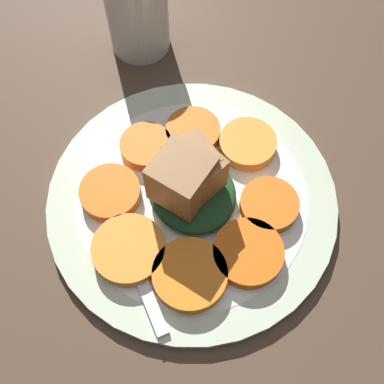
{
  "coord_description": "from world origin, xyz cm",
  "views": [
    {
      "loc": [
        18.4,
        -9.75,
        44.53
      ],
      "look_at": [
        0.0,
        0.0,
        4.1
      ],
      "focal_mm": 45.0,
      "sensor_mm": 36.0,
      "label": 1
    }
  ],
  "objects": [
    {
      "name": "carrot_slice_1",
      "position": [
        7.61,
        1.66,
        3.74
      ],
      "size": [
        6.41,
        6.41,
        1.28
      ],
      "primitive_type": "cylinder",
      "color": "#D76115",
      "rests_on": "plate"
    },
    {
      "name": "center_pile",
      "position": [
        -0.32,
        -0.1,
        6.11
      ],
      "size": [
        9.03,
        8.29,
        6.93
      ],
      "color": "#1E4723",
      "rests_on": "plate"
    },
    {
      "name": "carrot_slice_2",
      "position": [
        4.45,
        5.86,
        3.74
      ],
      "size": [
        5.56,
        5.56,
        1.28
      ],
      "primitive_type": "cylinder",
      "color": "orange",
      "rests_on": "plate"
    },
    {
      "name": "carrot_slice_3",
      "position": [
        -2.38,
        7.6,
        3.74
      ],
      "size": [
        5.76,
        5.76,
        1.28
      ],
      "primitive_type": "cylinder",
      "color": "orange",
      "rests_on": "plate"
    },
    {
      "name": "carrot_slice_0",
      "position": [
        6.96,
        -3.9,
        3.74
      ],
      "size": [
        6.67,
        6.67,
        1.28
      ],
      "primitive_type": "cylinder",
      "color": "orange",
      "rests_on": "plate"
    },
    {
      "name": "water_glass",
      "position": [
        -21.24,
        4.46,
        7.21
      ],
      "size": [
        6.84,
        6.84,
        10.42
      ],
      "color": "silver",
      "rests_on": "table_slab"
    },
    {
      "name": "carrot_slice_6",
      "position": [
        -3.75,
        -6.85,
        3.74
      ],
      "size": [
        5.82,
        5.82,
        1.28
      ],
      "primitive_type": "cylinder",
      "color": "orange",
      "rests_on": "plate"
    },
    {
      "name": "carrot_slice_5",
      "position": [
        -6.9,
        -1.57,
        3.74
      ],
      "size": [
        5.23,
        5.23,
        1.28
      ],
      "primitive_type": "cylinder",
      "color": "orange",
      "rests_on": "plate"
    },
    {
      "name": "table_slab",
      "position": [
        0.0,
        0.0,
        1.0
      ],
      "size": [
        120.0,
        120.0,
        2.0
      ],
      "primitive_type": "cube",
      "color": "#4C3828",
      "rests_on": "ground"
    },
    {
      "name": "carrot_slice_4",
      "position": [
        -6.23,
        3.41,
        3.74
      ],
      "size": [
        5.59,
        5.59,
        1.28
      ],
      "primitive_type": "cylinder",
      "color": "orange",
      "rests_on": "plate"
    },
    {
      "name": "plate",
      "position": [
        0.0,
        0.0,
        2.52
      ],
      "size": [
        28.09,
        28.09,
        1.05
      ],
      "color": "beige",
      "rests_on": "table_slab"
    },
    {
      "name": "fork",
      "position": [
        1.06,
        -7.55,
        3.3
      ],
      "size": [
        17.98,
        2.98,
        0.4
      ],
      "rotation": [
        0.0,
        0.0,
        -0.07
      ],
      "color": "silver",
      "rests_on": "plate"
    },
    {
      "name": "carrot_slice_7",
      "position": [
        2.3,
        -7.68,
        3.74
      ],
      "size": [
        6.65,
        6.65,
        1.28
      ],
      "primitive_type": "cylinder",
      "color": "orange",
      "rests_on": "plate"
    }
  ]
}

